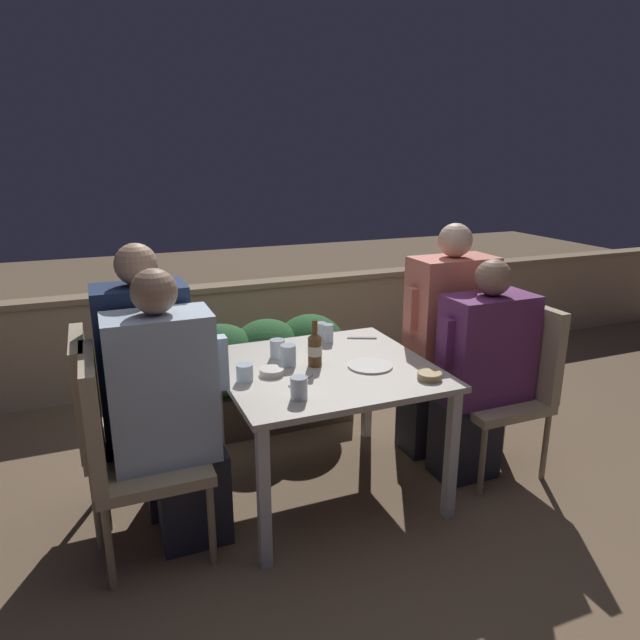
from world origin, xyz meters
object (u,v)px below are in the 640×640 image
(chair_left_near, at_px, (122,442))
(person_navy_jumper, at_px, (153,384))
(person_purple_stripe, at_px, (480,372))
(beer_bottle, at_px, (315,348))
(chair_left_far, at_px, (109,416))
(person_coral_top, at_px, (445,341))
(chair_right_far, at_px, (473,356))
(person_blue_shirt, at_px, (172,414))
(chair_right_near, at_px, (511,375))

(chair_left_near, xyz_separation_m, person_navy_jumper, (0.17, 0.29, 0.13))
(person_purple_stripe, bearing_deg, beer_bottle, 168.87)
(person_purple_stripe, relative_size, beer_bottle, 5.12)
(chair_left_far, height_order, beer_bottle, chair_left_far)
(person_coral_top, bearing_deg, beer_bottle, -170.27)
(chair_right_far, height_order, person_coral_top, person_coral_top)
(person_blue_shirt, xyz_separation_m, chair_right_near, (1.84, -0.01, -0.09))
(person_navy_jumper, bearing_deg, chair_left_near, -120.85)
(person_blue_shirt, height_order, person_navy_jumper, person_navy_jumper)
(chair_left_far, height_order, person_navy_jumper, person_navy_jumper)
(person_navy_jumper, relative_size, person_coral_top, 0.99)
(beer_bottle, bearing_deg, person_purple_stripe, -11.13)
(chair_right_near, bearing_deg, person_navy_jumper, 171.12)
(chair_left_near, height_order, chair_right_far, same)
(person_navy_jumper, xyz_separation_m, chair_right_far, (1.86, 0.03, -0.13))
(chair_left_near, bearing_deg, person_coral_top, 9.88)
(person_purple_stripe, bearing_deg, chair_left_far, 171.10)
(person_blue_shirt, relative_size, chair_right_near, 1.36)
(person_navy_jumper, bearing_deg, chair_left_far, -180.00)
(chair_left_far, distance_m, beer_bottle, 1.03)
(chair_right_far, xyz_separation_m, person_coral_top, (-0.21, 0.00, 0.13))
(person_blue_shirt, xyz_separation_m, beer_bottle, (0.74, 0.17, 0.15))
(person_blue_shirt, relative_size, person_coral_top, 0.95)
(person_coral_top, bearing_deg, person_navy_jumper, -178.93)
(person_blue_shirt, distance_m, person_navy_jumper, 0.29)
(chair_left_near, bearing_deg, chair_right_far, 8.87)
(chair_left_near, relative_size, chair_right_far, 1.00)
(chair_left_far, xyz_separation_m, beer_bottle, (0.99, -0.12, 0.24))
(person_navy_jumper, distance_m, chair_right_near, 1.91)
(chair_left_near, distance_m, chair_left_far, 0.29)
(person_navy_jumper, height_order, person_purple_stripe, person_navy_jumper)
(person_purple_stripe, relative_size, person_coral_top, 0.89)
(person_blue_shirt, xyz_separation_m, chair_right_far, (1.82, 0.32, -0.09))
(chair_right_far, bearing_deg, beer_bottle, -172.13)
(chair_left_near, height_order, beer_bottle, chair_left_near)
(chair_right_near, distance_m, beer_bottle, 1.14)
(chair_left_near, xyz_separation_m, chair_right_far, (2.03, 0.32, 0.00))
(person_navy_jumper, distance_m, beer_bottle, 0.80)
(person_coral_top, bearing_deg, chair_right_near, -54.83)
(beer_bottle, bearing_deg, person_coral_top, 9.73)
(chair_left_far, bearing_deg, chair_right_far, 0.85)
(chair_right_far, bearing_deg, person_navy_jumper, -179.06)
(chair_right_far, distance_m, person_coral_top, 0.25)
(chair_right_far, bearing_deg, chair_left_near, -171.13)
(person_blue_shirt, xyz_separation_m, person_purple_stripe, (1.62, -0.01, -0.04))
(chair_right_near, xyz_separation_m, chair_right_far, (-0.02, 0.32, 0.00))
(chair_right_near, xyz_separation_m, person_purple_stripe, (-0.22, -0.00, 0.05))
(person_blue_shirt, relative_size, person_purple_stripe, 1.06)
(chair_left_far, xyz_separation_m, person_purple_stripe, (1.88, -0.29, 0.05))
(chair_left_far, xyz_separation_m, chair_right_far, (2.07, 0.03, 0.00))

